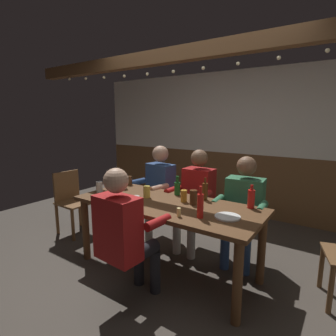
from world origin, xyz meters
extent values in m
plane|color=#423A33|center=(0.00, 0.00, 0.00)|extent=(7.01, 7.01, 0.00)
cube|color=silver|center=(0.00, 2.36, 1.73)|extent=(5.84, 0.12, 1.37)
cube|color=brown|center=(0.00, 2.36, 0.52)|extent=(5.84, 0.12, 1.04)
cube|color=brown|center=(0.00, 0.57, 2.33)|extent=(5.26, 0.14, 0.16)
cube|color=brown|center=(0.00, 0.12, 0.75)|extent=(1.98, 0.83, 0.04)
cylinder|color=brown|center=(-0.91, -0.21, 0.36)|extent=(0.08, 0.08, 0.73)
cylinder|color=brown|center=(0.91, -0.21, 0.36)|extent=(0.08, 0.08, 0.73)
cylinder|color=brown|center=(-0.91, 0.45, 0.36)|extent=(0.08, 0.08, 0.73)
cylinder|color=brown|center=(0.91, 0.45, 0.36)|extent=(0.08, 0.08, 0.73)
cube|color=#2D4C84|center=(-0.59, 0.83, 0.74)|extent=(0.42, 0.27, 0.56)
sphere|color=tan|center=(-0.59, 0.83, 1.16)|extent=(0.22, 0.22, 0.22)
cylinder|color=silver|center=(-0.51, 0.68, 0.48)|extent=(0.19, 0.39, 0.13)
cylinder|color=silver|center=(-0.72, 0.72, 0.48)|extent=(0.19, 0.39, 0.13)
cylinder|color=silver|center=(-0.54, 0.50, 0.21)|extent=(0.10, 0.10, 0.42)
cylinder|color=silver|center=(-0.76, 0.53, 0.21)|extent=(0.10, 0.10, 0.42)
cylinder|color=tan|center=(-0.41, 0.55, 0.77)|extent=(0.13, 0.29, 0.08)
cylinder|color=#2D4C84|center=(-0.86, 0.63, 0.77)|extent=(0.13, 0.29, 0.08)
cube|color=#AD1919|center=(0.00, 0.83, 0.74)|extent=(0.37, 0.25, 0.56)
sphere|color=brown|center=(0.00, 0.83, 1.15)|extent=(0.21, 0.21, 0.21)
cylinder|color=silver|center=(0.10, 0.69, 0.48)|extent=(0.14, 0.40, 0.13)
cylinder|color=silver|center=(-0.10, 0.69, 0.48)|extent=(0.14, 0.40, 0.13)
cylinder|color=silver|center=(0.10, 0.49, 0.21)|extent=(0.10, 0.10, 0.42)
cylinder|color=silver|center=(-0.11, 0.49, 0.21)|extent=(0.10, 0.10, 0.42)
cylinder|color=#AD1919|center=(0.21, 0.57, 0.77)|extent=(0.08, 0.28, 0.08)
cylinder|color=#AD1919|center=(-0.22, 0.58, 0.77)|extent=(0.08, 0.28, 0.08)
cube|color=#33724C|center=(0.59, 0.83, 0.71)|extent=(0.43, 0.27, 0.51)
sphere|color=brown|center=(0.59, 0.83, 1.11)|extent=(0.22, 0.22, 0.22)
cylinder|color=#2D4C84|center=(0.72, 0.71, 0.48)|extent=(0.16, 0.39, 0.13)
cylinder|color=#2D4C84|center=(0.49, 0.69, 0.48)|extent=(0.16, 0.39, 0.13)
cylinder|color=#2D4C84|center=(0.74, 0.52, 0.21)|extent=(0.10, 0.10, 0.42)
cylinder|color=#2D4C84|center=(0.51, 0.50, 0.21)|extent=(0.10, 0.10, 0.42)
cylinder|color=#33724C|center=(0.85, 0.60, 0.74)|extent=(0.11, 0.29, 0.08)
cylinder|color=#33724C|center=(0.38, 0.55, 0.74)|extent=(0.11, 0.29, 0.08)
cube|color=#AD1919|center=(0.00, -0.59, 0.73)|extent=(0.41, 0.25, 0.55)
sphere|color=tan|center=(0.00, -0.59, 1.14)|extent=(0.21, 0.21, 0.21)
cylinder|color=black|center=(-0.10, -0.44, 0.48)|extent=(0.16, 0.41, 0.13)
cylinder|color=black|center=(0.12, -0.46, 0.48)|extent=(0.16, 0.41, 0.13)
cylinder|color=black|center=(-0.08, -0.24, 0.21)|extent=(0.10, 0.10, 0.42)
cylinder|color=black|center=(0.13, -0.26, 0.21)|extent=(0.10, 0.10, 0.42)
cylinder|color=tan|center=(-0.21, -0.33, 0.76)|extent=(0.10, 0.29, 0.08)
cylinder|color=#AD1919|center=(0.24, -0.36, 0.76)|extent=(0.10, 0.29, 0.08)
cube|color=brown|center=(-1.63, 0.19, 0.45)|extent=(0.46, 0.46, 0.02)
cube|color=brown|center=(-1.83, 0.20, 0.67)|extent=(0.05, 0.40, 0.42)
cylinder|color=brown|center=(-1.43, 0.37, 0.22)|extent=(0.04, 0.04, 0.44)
cylinder|color=brown|center=(-1.44, -0.01, 0.22)|extent=(0.04, 0.04, 0.44)
cylinder|color=brown|center=(-1.81, 0.39, 0.22)|extent=(0.04, 0.04, 0.44)
cylinder|color=brown|center=(-1.82, 0.01, 0.22)|extent=(0.04, 0.04, 0.44)
cylinder|color=brown|center=(1.52, 0.35, 0.22)|extent=(0.04, 0.04, 0.44)
cylinder|color=brown|center=(1.42, 0.71, 0.22)|extent=(0.04, 0.04, 0.44)
cylinder|color=#F9E08C|center=(0.32, -0.15, 0.81)|extent=(0.04, 0.04, 0.08)
cylinder|color=white|center=(0.70, 0.07, 0.77)|extent=(0.23, 0.23, 0.01)
cylinder|color=red|center=(0.49, -0.07, 0.87)|extent=(0.06, 0.06, 0.22)
cylinder|color=red|center=(0.49, -0.07, 1.02)|extent=(0.03, 0.03, 0.07)
cylinder|color=#195923|center=(-0.06, 0.43, 0.84)|extent=(0.07, 0.07, 0.14)
cylinder|color=#195923|center=(-0.06, 0.43, 0.95)|extent=(0.03, 0.03, 0.08)
cylinder|color=#593314|center=(0.29, 0.43, 0.86)|extent=(0.06, 0.06, 0.18)
cylinder|color=#593314|center=(0.29, 0.43, 0.98)|extent=(0.02, 0.02, 0.06)
cylinder|color=red|center=(0.78, 0.45, 0.86)|extent=(0.07, 0.07, 0.18)
cylinder|color=red|center=(0.78, 0.45, 0.97)|extent=(0.03, 0.03, 0.05)
cylinder|color=#4C2D19|center=(-0.71, 0.06, 0.83)|extent=(0.08, 0.08, 0.13)
cylinder|color=gold|center=(0.14, 0.24, 0.83)|extent=(0.07, 0.07, 0.13)
cylinder|color=#4C2D19|center=(-0.84, 0.47, 0.82)|extent=(0.07, 0.07, 0.12)
cylinder|color=#E5C64C|center=(-0.29, 0.15, 0.83)|extent=(0.08, 0.08, 0.13)
cylinder|color=white|center=(-0.89, 0.00, 0.83)|extent=(0.08, 0.08, 0.12)
cylinder|color=white|center=(-0.77, 0.29, 0.84)|extent=(0.08, 0.08, 0.16)
cylinder|color=#4C2D19|center=(0.26, 0.22, 0.84)|extent=(0.08, 0.08, 0.15)
cylinder|color=white|center=(-0.18, -0.16, 0.82)|extent=(0.07, 0.07, 0.11)
sphere|color=#F9EAB2|center=(-2.04, 0.52, 2.21)|extent=(0.04, 0.04, 0.04)
sphere|color=#F9EAB2|center=(-1.67, 0.52, 2.19)|extent=(0.04, 0.04, 0.04)
sphere|color=#F9EAB2|center=(-1.30, 0.52, 2.17)|extent=(0.04, 0.04, 0.04)
sphere|color=#F9EAB2|center=(-0.93, 0.52, 2.16)|extent=(0.04, 0.04, 0.04)
sphere|color=#F9EAB2|center=(-0.56, 0.52, 2.15)|extent=(0.04, 0.04, 0.04)
sphere|color=#F9EAB2|center=(-0.19, 0.52, 2.15)|extent=(0.04, 0.04, 0.04)
sphere|color=#F9EAB2|center=(0.19, 0.52, 2.15)|extent=(0.04, 0.04, 0.04)
sphere|color=#F9EAB2|center=(0.56, 0.52, 2.15)|extent=(0.04, 0.04, 0.04)
sphere|color=#F9EAB2|center=(0.93, 0.52, 2.16)|extent=(0.04, 0.04, 0.04)
sphere|color=#F9EAB2|center=(1.30, 0.52, 2.17)|extent=(0.04, 0.04, 0.04)
camera|label=1|loc=(1.54, -2.10, 1.64)|focal=28.84mm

